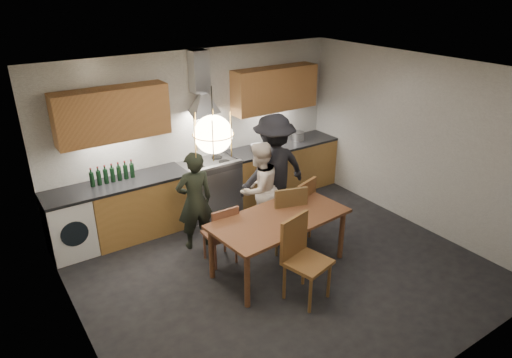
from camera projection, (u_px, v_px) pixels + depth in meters
ground at (281, 268)px, 6.11m from camera, size 5.00×5.00×0.00m
room_shell at (284, 149)px, 5.42m from camera, size 5.02×4.52×2.61m
counter_run at (211, 187)px, 7.42m from camera, size 5.00×0.62×0.90m
range_stove at (210, 188)px, 7.40m from camera, size 0.90×0.60×0.92m
wall_fixtures at (202, 100)px, 6.91m from camera, size 4.30×0.54×1.10m
pendant_lamp at (213, 134)px, 4.67m from camera, size 0.43×0.43×0.70m
dining_table at (279, 223)px, 5.88m from camera, size 1.87×1.06×0.76m
chair_back_left at (222, 232)px, 6.03m from camera, size 0.40×0.40×0.86m
chair_back_mid at (288, 214)px, 6.29m from camera, size 0.57×0.57×1.02m
chair_back_right at (299, 206)px, 6.54m from camera, size 0.56×0.56×0.98m
chair_front at (301, 253)px, 5.38m from camera, size 0.57×0.57×1.04m
person_left at (195, 201)px, 6.35m from camera, size 0.56×0.40×1.44m
person_mid at (259, 189)px, 6.71m from camera, size 0.80×0.69×1.44m
person_right at (274, 170)px, 6.98m from camera, size 1.14×0.66×1.75m
mixing_bowl at (260, 147)px, 7.71m from camera, size 0.36×0.36×0.08m
stock_pot at (298, 136)px, 8.13m from camera, size 0.25×0.25×0.15m
wine_bottles at (112, 173)px, 6.46m from camera, size 0.64×0.06×0.27m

